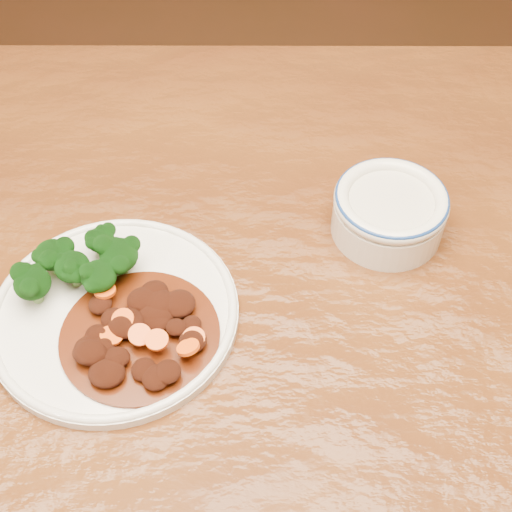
{
  "coord_description": "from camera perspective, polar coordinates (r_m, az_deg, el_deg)",
  "views": [
    {
      "loc": [
        0.04,
        -0.41,
        1.33
      ],
      "look_at": [
        0.0,
        0.05,
        0.77
      ],
      "focal_mm": 50.0,
      "sensor_mm": 36.0,
      "label": 1
    }
  ],
  "objects": [
    {
      "name": "dinner_plate",
      "position": [
        0.71,
        -11.25,
        -4.47
      ],
      "size": [
        0.24,
        0.24,
        0.02
      ],
      "rotation": [
        0.0,
        0.0,
        0.33
      ],
      "color": "silver",
      "rests_on": "dining_table"
    },
    {
      "name": "broccoli_florets",
      "position": [
        0.72,
        -13.95,
        -0.67
      ],
      "size": [
        0.11,
        0.09,
        0.04
      ],
      "color": "#6D964E",
      "rests_on": "dinner_plate"
    },
    {
      "name": "mince_stew",
      "position": [
        0.68,
        -9.41,
        -5.94
      ],
      "size": [
        0.15,
        0.15,
        0.03
      ],
      "color": "#4C1B08",
      "rests_on": "dinner_plate"
    },
    {
      "name": "dip_bowl",
      "position": [
        0.76,
        10.62,
        3.58
      ],
      "size": [
        0.12,
        0.12,
        0.05
      ],
      "rotation": [
        0.0,
        0.0,
        -0.25
      ],
      "color": "silver",
      "rests_on": "dining_table"
    },
    {
      "name": "dining_table",
      "position": [
        0.78,
        -0.44,
        -7.59
      ],
      "size": [
        1.56,
        1.01,
        0.75
      ],
      "rotation": [
        0.0,
        0.0,
        0.07
      ],
      "color": "#5C2F10",
      "rests_on": "ground"
    }
  ]
}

